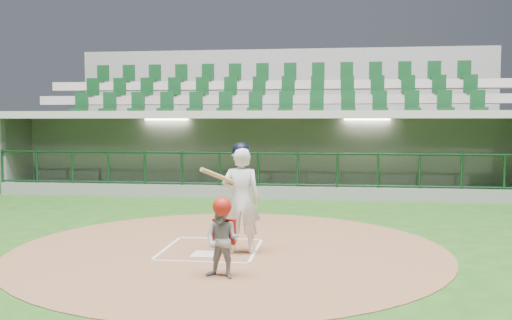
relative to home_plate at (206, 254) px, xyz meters
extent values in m
plane|color=#1F4B15|center=(0.00, 0.70, -0.02)|extent=(120.00, 120.00, 0.00)
cylinder|color=brown|center=(0.30, 0.50, -0.02)|extent=(7.20, 7.20, 0.01)
cube|color=silver|center=(0.00, 0.00, 0.00)|extent=(0.43, 0.43, 0.02)
cube|color=white|center=(-0.75, 0.40, 0.00)|extent=(0.05, 1.80, 0.01)
cube|color=white|center=(0.75, 0.40, 0.00)|extent=(0.05, 1.80, 0.01)
cube|color=white|center=(0.00, 1.25, 0.00)|extent=(1.55, 0.05, 0.01)
cube|color=silver|center=(0.00, -0.45, 0.00)|extent=(1.55, 0.05, 0.01)
cube|color=slate|center=(0.00, 8.20, -0.57)|extent=(15.00, 3.00, 0.10)
cube|color=gray|center=(0.00, 9.80, 0.83)|extent=(15.00, 0.20, 2.70)
cube|color=#A29D8F|center=(0.00, 9.68, 1.08)|extent=(13.50, 0.04, 0.90)
cube|color=slate|center=(-7.50, 8.20, 0.83)|extent=(0.20, 3.00, 2.70)
cube|color=#ABA59B|center=(0.00, 7.95, 2.28)|extent=(15.40, 3.50, 0.20)
cube|color=slate|center=(0.00, 6.65, 0.13)|extent=(15.00, 0.15, 0.40)
cube|color=black|center=(0.00, 6.65, 1.70)|extent=(15.00, 0.01, 0.95)
cube|color=brown|center=(0.00, 9.25, -0.30)|extent=(12.75, 0.40, 0.45)
cube|color=white|center=(-3.00, 8.20, 2.15)|extent=(1.30, 0.35, 0.04)
cube|color=white|center=(3.00, 8.20, 2.15)|extent=(1.30, 0.35, 0.04)
imported|color=#AC1215|center=(-5.43, 9.06, 0.33)|extent=(1.18, 0.79, 1.71)
imported|color=#B11D13|center=(-2.93, 8.78, 0.32)|extent=(1.04, 0.59, 1.68)
imported|color=#B11319|center=(2.52, 8.83, 0.33)|extent=(0.86, 0.59, 1.70)
imported|color=#AC121B|center=(4.39, 9.08, 0.26)|extent=(1.50, 0.63, 1.57)
cube|color=gray|center=(0.00, 11.45, 1.13)|extent=(17.00, 6.50, 2.50)
cube|color=#B0AA9F|center=(0.00, 9.95, 2.28)|extent=(16.60, 0.95, 0.30)
cube|color=#9B958C|center=(0.00, 10.90, 2.83)|extent=(16.60, 0.95, 0.30)
cube|color=#AEA89D|center=(0.00, 11.85, 3.38)|extent=(16.60, 0.95, 0.30)
cube|color=gray|center=(0.00, 14.80, 2.50)|extent=(17.00, 0.25, 5.05)
imported|color=white|center=(0.53, 0.23, 0.84)|extent=(0.65, 0.45, 1.71)
sphere|color=black|center=(0.53, 0.23, 1.64)|extent=(0.28, 0.28, 0.28)
cylinder|color=tan|center=(0.28, -0.02, 1.23)|extent=(0.58, 0.79, 0.39)
imported|color=gray|center=(0.51, -1.24, 0.50)|extent=(0.58, 0.50, 1.03)
sphere|color=#AF1C12|center=(0.51, -1.24, 0.97)|extent=(0.26, 0.26, 0.26)
cube|color=#B11913|center=(0.51, -1.09, 0.60)|extent=(0.32, 0.10, 0.35)
camera|label=1|loc=(1.95, -8.73, 2.13)|focal=40.00mm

